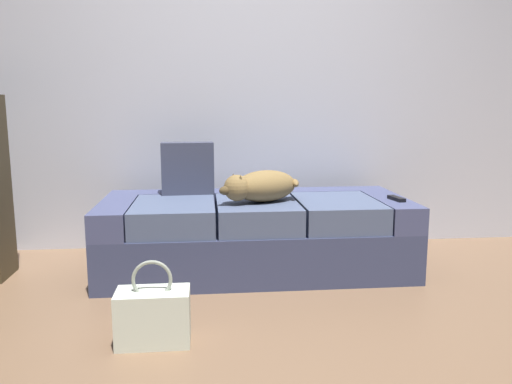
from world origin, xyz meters
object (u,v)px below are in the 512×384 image
object	(u,v)px
couch	(255,234)
throw_pillow	(188,168)
tv_remote	(396,199)
dog_tan	(261,186)
handbag	(153,316)

from	to	relation	value
couch	throw_pillow	distance (m)	0.62
tv_remote	dog_tan	bearing A→B (deg)	168.47
dog_tan	tv_remote	world-z (taller)	dog_tan
dog_tan	throw_pillow	size ratio (longest dim) A/B	1.57
tv_remote	handbag	distance (m)	1.67
handbag	dog_tan	bearing A→B (deg)	56.82
tv_remote	throw_pillow	size ratio (longest dim) A/B	0.44
dog_tan	handbag	distance (m)	1.12
tv_remote	handbag	world-z (taller)	tv_remote
tv_remote	throw_pillow	distance (m)	1.35
couch	throw_pillow	world-z (taller)	throw_pillow
couch	throw_pillow	xyz separation A→B (m)	(-0.42, 0.22, 0.40)
throw_pillow	couch	bearing A→B (deg)	-27.48
tv_remote	throw_pillow	bearing A→B (deg)	154.47
couch	handbag	distance (m)	1.14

